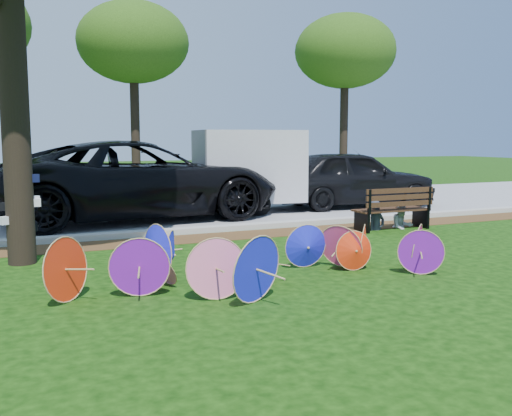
{
  "coord_description": "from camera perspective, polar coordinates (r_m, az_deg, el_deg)",
  "views": [
    {
      "loc": [
        -3.16,
        -6.51,
        2.04
      ],
      "look_at": [
        0.5,
        2.0,
        0.9
      ],
      "focal_mm": 40.0,
      "sensor_mm": 36.0,
      "label": 1
    }
  ],
  "objects": [
    {
      "name": "curb",
      "position": [
        12.29,
        -8.08,
        -2.33
      ],
      "size": [
        90.0,
        0.3,
        0.12
      ],
      "primitive_type": "cube",
      "color": "#B7B5AD",
      "rests_on": "ground"
    },
    {
      "name": "bg_trees",
      "position": [
        23.18,
        -9.18,
        16.17
      ],
      "size": [
        19.33,
        6.09,
        7.4
      ],
      "color": "black",
      "rests_on": "ground"
    },
    {
      "name": "person_left",
      "position": [
        12.95,
        11.99,
        0.66
      ],
      "size": [
        0.52,
        0.4,
        1.28
      ],
      "primitive_type": "imported",
      "rotation": [
        0.0,
        0.0,
        0.22
      ],
      "color": "#353948",
      "rests_on": "ground"
    },
    {
      "name": "black_van",
      "position": [
        14.55,
        -11.62,
        2.71
      ],
      "size": [
        7.34,
        3.85,
        1.97
      ],
      "primitive_type": "imported",
      "rotation": [
        0.0,
        0.0,
        1.65
      ],
      "color": "black",
      "rests_on": "ground"
    },
    {
      "name": "ground",
      "position": [
        7.52,
        2.56,
        -8.73
      ],
      "size": [
        90.0,
        90.0,
        0.0
      ],
      "primitive_type": "plane",
      "color": "black",
      "rests_on": "ground"
    },
    {
      "name": "dark_pickup",
      "position": [
        17.15,
        9.48,
        2.94
      ],
      "size": [
        5.14,
        2.42,
        1.7
      ],
      "primitive_type": "imported",
      "rotation": [
        0.0,
        0.0,
        1.49
      ],
      "color": "black",
      "rests_on": "ground"
    },
    {
      "name": "cargo_trailer",
      "position": [
        15.77,
        -0.68,
        4.23
      ],
      "size": [
        2.95,
        2.03,
        2.55
      ],
      "primitive_type": "cube",
      "rotation": [
        0.0,
        0.0,
        -0.1
      ],
      "color": "silver",
      "rests_on": "ground"
    },
    {
      "name": "person_right",
      "position": [
        13.38,
        14.44,
        0.5
      ],
      "size": [
        0.59,
        0.48,
        1.15
      ],
      "primitive_type": "imported",
      "rotation": [
        0.0,
        0.0,
        -0.08
      ],
      "color": "#B9B8C1",
      "rests_on": "ground"
    },
    {
      "name": "street",
      "position": [
        16.3,
        -11.93,
        -0.32
      ],
      "size": [
        90.0,
        8.0,
        0.01
      ],
      "primitive_type": "cube",
      "color": "gray",
      "rests_on": "ground"
    },
    {
      "name": "parasol_pile",
      "position": [
        8.05,
        -0.59,
        -4.9
      ],
      "size": [
        5.86,
        2.33,
        0.88
      ],
      "color": "purple",
      "rests_on": "ground"
    },
    {
      "name": "park_bench",
      "position": [
        13.14,
        13.35,
        -0.04
      ],
      "size": [
        1.8,
        0.69,
        0.94
      ],
      "primitive_type": null,
      "rotation": [
        0.0,
        0.0,
        0.0
      ],
      "color": "black",
      "rests_on": "ground"
    },
    {
      "name": "mulch_strip",
      "position": [
        11.63,
        -7.16,
        -3.12
      ],
      "size": [
        90.0,
        1.0,
        0.01
      ],
      "primitive_type": "cube",
      "color": "#472D16",
      "rests_on": "ground"
    }
  ]
}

